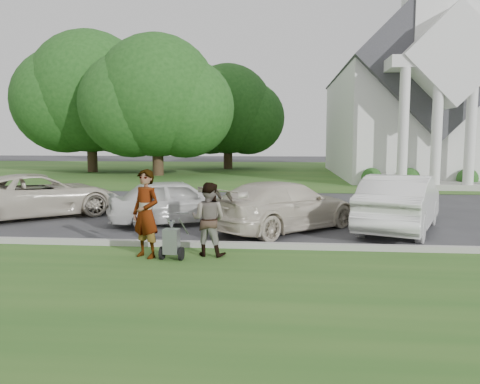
# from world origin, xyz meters

# --- Properties ---
(ground) EXTENTS (120.00, 120.00, 0.00)m
(ground) POSITION_xyz_m (0.00, 0.00, 0.00)
(ground) COLOR #333335
(ground) RESTS_ON ground
(grass_strip) EXTENTS (80.00, 7.00, 0.01)m
(grass_strip) POSITION_xyz_m (0.00, -3.00, 0.01)
(grass_strip) COLOR #27551D
(grass_strip) RESTS_ON ground
(church_lawn) EXTENTS (80.00, 30.00, 0.01)m
(church_lawn) POSITION_xyz_m (0.00, 27.00, 0.01)
(church_lawn) COLOR #27551D
(church_lawn) RESTS_ON ground
(curb) EXTENTS (80.00, 0.18, 0.15)m
(curb) POSITION_xyz_m (0.00, 0.55, 0.07)
(curb) COLOR #9E9E93
(curb) RESTS_ON ground
(church) EXTENTS (9.19, 19.00, 24.10)m
(church) POSITION_xyz_m (9.00, 23.11, 5.94)
(church) COLOR white
(church) RESTS_ON ground
(tree_left) EXTENTS (10.63, 8.40, 9.71)m
(tree_left) POSITION_xyz_m (-8.01, 21.99, 5.11)
(tree_left) COLOR #332316
(tree_left) RESTS_ON ground
(tree_far) EXTENTS (11.64, 9.20, 10.73)m
(tree_far) POSITION_xyz_m (-14.01, 24.99, 5.69)
(tree_far) COLOR #332316
(tree_far) RESTS_ON ground
(tree_back) EXTENTS (9.61, 7.60, 8.89)m
(tree_back) POSITION_xyz_m (-4.01, 29.99, 4.73)
(tree_back) COLOR #332316
(tree_back) RESTS_ON ground
(striping_cart) EXTENTS (0.51, 0.99, 0.89)m
(striping_cart) POSITION_xyz_m (-1.63, -0.62, 0.38)
(striping_cart) COLOR black
(striping_cart) RESTS_ON ground
(person_left) EXTENTS (0.82, 0.72, 1.89)m
(person_left) POSITION_xyz_m (-2.21, -0.48, 0.94)
(person_left) COLOR #999999
(person_left) RESTS_ON ground
(person_right) EXTENTS (0.88, 0.74, 1.60)m
(person_right) POSITION_xyz_m (-0.91, -0.20, 0.80)
(person_right) COLOR #999999
(person_right) RESTS_ON ground
(parking_meter_near) EXTENTS (0.10, 0.09, 1.32)m
(parking_meter_near) POSITION_xyz_m (-2.20, -0.05, 0.83)
(parking_meter_near) COLOR gray
(parking_meter_near) RESTS_ON ground
(car_a) EXTENTS (5.44, 5.13, 1.43)m
(car_a) POSITION_xyz_m (-7.23, 4.39, 0.71)
(car_a) COLOR beige
(car_a) RESTS_ON ground
(car_b) EXTENTS (4.32, 3.13, 1.37)m
(car_b) POSITION_xyz_m (-2.48, 3.53, 0.68)
(car_b) COLOR silver
(car_b) RESTS_ON ground
(car_c) EXTENTS (4.70, 4.73, 1.38)m
(car_c) POSITION_xyz_m (0.73, 2.84, 0.69)
(car_c) COLOR beige
(car_c) RESTS_ON ground
(car_d) EXTENTS (3.32, 5.01, 1.56)m
(car_d) POSITION_xyz_m (3.94, 3.15, 0.78)
(car_d) COLOR silver
(car_d) RESTS_ON ground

